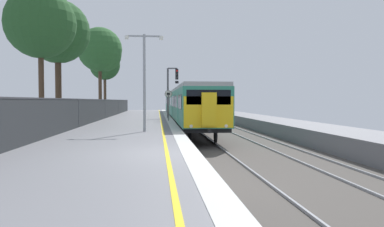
# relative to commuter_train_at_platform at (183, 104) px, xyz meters

# --- Properties ---
(ground) EXTENTS (17.40, 110.00, 1.21)m
(ground) POSITION_rel_commuter_train_at_platform_xyz_m (0.54, -28.39, -1.88)
(ground) COLOR slate
(commuter_train_at_platform) EXTENTS (2.83, 40.81, 3.81)m
(commuter_train_at_platform) POSITION_rel_commuter_train_at_platform_xyz_m (0.00, 0.00, 0.00)
(commuter_train_at_platform) COLOR #2D846B
(commuter_train_at_platform) RESTS_ON ground
(signal_gantry) EXTENTS (1.10, 0.24, 4.74)m
(signal_gantry) POSITION_rel_commuter_train_at_platform_xyz_m (-1.46, -4.59, 1.70)
(signal_gantry) COLOR #47474C
(signal_gantry) RESTS_ON ground
(speed_limit_sign) EXTENTS (0.59, 0.08, 2.48)m
(speed_limit_sign) POSITION_rel_commuter_train_at_platform_xyz_m (-1.85, -9.57, 0.32)
(speed_limit_sign) COLOR #59595B
(speed_limit_sign) RESTS_ON ground
(platform_lamp_mid) EXTENTS (2.00, 0.20, 5.12)m
(platform_lamp_mid) POSITION_rel_commuter_train_at_platform_xyz_m (-3.41, -20.13, 1.79)
(platform_lamp_mid) COLOR #93999E
(platform_lamp_mid) RESTS_ON ground
(background_tree_left) EXTENTS (3.88, 3.88, 8.15)m
(background_tree_left) POSITION_rel_commuter_train_at_platform_xyz_m (-9.47, 8.52, 4.82)
(background_tree_left) COLOR #473323
(background_tree_left) RESTS_ON ground
(background_tree_centre) EXTENTS (4.62, 4.62, 9.30)m
(background_tree_centre) POSITION_rel_commuter_train_at_platform_xyz_m (-8.57, 0.09, 5.54)
(background_tree_centre) COLOR #473323
(background_tree_centre) RESTS_ON ground
(background_tree_right) EXTENTS (4.39, 4.39, 8.62)m
(background_tree_right) POSITION_rel_commuter_train_at_platform_xyz_m (-9.63, -13.21, 5.04)
(background_tree_right) COLOR #473323
(background_tree_right) RESTS_ON ground
(background_tree_back) EXTENTS (4.09, 4.09, 8.21)m
(background_tree_back) POSITION_rel_commuter_train_at_platform_xyz_m (-9.51, -17.28, 4.79)
(background_tree_back) COLOR #473323
(background_tree_back) RESTS_ON ground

